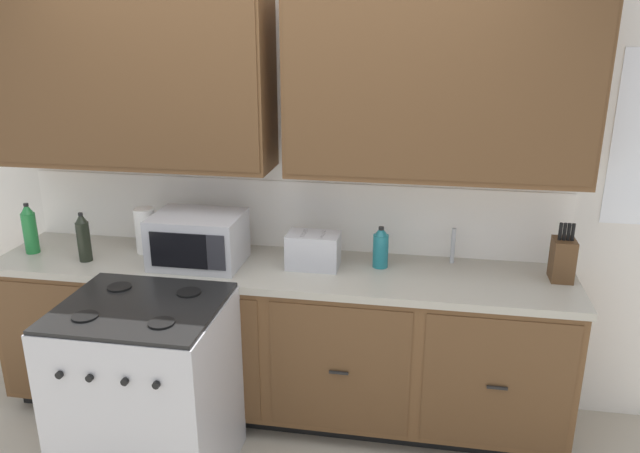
{
  "coord_description": "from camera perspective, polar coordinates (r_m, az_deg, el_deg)",
  "views": [
    {
      "loc": [
        0.77,
        -2.73,
        2.2
      ],
      "look_at": [
        0.25,
        0.27,
        1.17
      ],
      "focal_mm": 34.6,
      "sensor_mm": 36.0,
      "label": 1
    }
  ],
  "objects": [
    {
      "name": "ground_plane",
      "position": [
        3.59,
        -4.87,
        -19.15
      ],
      "size": [
        8.0,
        8.0,
        0.0
      ],
      "primitive_type": "plane",
      "color": "#B2A893"
    },
    {
      "name": "wall_unit",
      "position": [
        3.36,
        -3.45,
        9.56
      ],
      "size": [
        4.34,
        0.4,
        2.53
      ],
      "color": "white",
      "rests_on": "ground_plane"
    },
    {
      "name": "counter_run",
      "position": [
        3.57,
        -3.81,
        -10.28
      ],
      "size": [
        3.17,
        0.64,
        0.92
      ],
      "color": "black",
      "rests_on": "ground_plane"
    },
    {
      "name": "stove_range",
      "position": [
        3.22,
        -15.61,
        -14.53
      ],
      "size": [
        0.76,
        0.68,
        0.95
      ],
      "color": "#B7B7BC",
      "rests_on": "ground_plane"
    },
    {
      "name": "microwave",
      "position": [
        3.42,
        -11.2,
        -1.17
      ],
      "size": [
        0.48,
        0.37,
        0.28
      ],
      "color": "#B7B7BC",
      "rests_on": "counter_run"
    },
    {
      "name": "toaster",
      "position": [
        3.32,
        -0.63,
        -2.22
      ],
      "size": [
        0.28,
        0.18,
        0.19
      ],
      "color": "#B7B7BC",
      "rests_on": "counter_run"
    },
    {
      "name": "knife_block",
      "position": [
        3.39,
        21.52,
        -2.8
      ],
      "size": [
        0.11,
        0.14,
        0.31
      ],
      "color": "#52361E",
      "rests_on": "counter_run"
    },
    {
      "name": "sink_faucet",
      "position": [
        3.46,
        12.2,
        -1.74
      ],
      "size": [
        0.02,
        0.02,
        0.2
      ],
      "primitive_type": "cylinder",
      "color": "#B2B5BA",
      "rests_on": "counter_run"
    },
    {
      "name": "paper_towel_roll",
      "position": [
        3.67,
        -15.85,
        -0.35
      ],
      "size": [
        0.12,
        0.12,
        0.26
      ],
      "primitive_type": "cylinder",
      "color": "white",
      "rests_on": "counter_run"
    },
    {
      "name": "bottle_dark",
      "position": [
        3.64,
        -21.04,
        -0.96
      ],
      "size": [
        0.07,
        0.07,
        0.28
      ],
      "color": "black",
      "rests_on": "counter_run"
    },
    {
      "name": "bottle_green",
      "position": [
        3.88,
        -25.26,
        -0.19
      ],
      "size": [
        0.08,
        0.08,
        0.29
      ],
      "color": "#237A38",
      "rests_on": "counter_run"
    },
    {
      "name": "bottle_teal",
      "position": [
        3.33,
        5.63,
        -1.94
      ],
      "size": [
        0.08,
        0.08,
        0.23
      ],
      "color": "#1E707A",
      "rests_on": "counter_run"
    }
  ]
}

